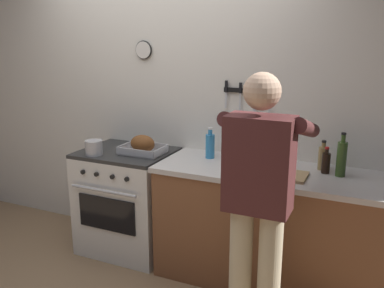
{
  "coord_description": "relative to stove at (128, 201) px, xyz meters",
  "views": [
    {
      "loc": [
        1.71,
        -1.9,
        1.85
      ],
      "look_at": [
        0.46,
        0.85,
        1.07
      ],
      "focal_mm": 39.29,
      "sensor_mm": 36.0,
      "label": 1
    }
  ],
  "objects": [
    {
      "name": "wall_back",
      "position": [
        0.22,
        0.36,
        0.85
      ],
      "size": [
        6.0,
        0.13,
        2.6
      ],
      "color": "white",
      "rests_on": "ground"
    },
    {
      "name": "counter_block",
      "position": [
        1.42,
        0.0,
        0.0
      ],
      "size": [
        2.03,
        0.65,
        0.9
      ],
      "color": "brown",
      "rests_on": "ground"
    },
    {
      "name": "stove",
      "position": [
        0.0,
        0.0,
        0.0
      ],
      "size": [
        0.76,
        0.67,
        0.9
      ],
      "color": "white",
      "rests_on": "ground"
    },
    {
      "name": "person_cook",
      "position": [
        1.33,
        -0.63,
        0.5
      ],
      "size": [
        0.51,
        0.63,
        1.66
      ],
      "rotation": [
        0.0,
        0.0,
        1.45
      ],
      "color": "#C6B793",
      "rests_on": "ground"
    },
    {
      "name": "roasting_pan",
      "position": [
        0.17,
        -0.01,
        0.52
      ],
      "size": [
        0.35,
        0.26,
        0.16
      ],
      "color": "#B7B7BC",
      "rests_on": "stove"
    },
    {
      "name": "saucepan",
      "position": [
        -0.18,
        -0.2,
        0.51
      ],
      "size": [
        0.14,
        0.14,
        0.12
      ],
      "color": "#B7B7BC",
      "rests_on": "stove"
    },
    {
      "name": "cutting_board",
      "position": [
        1.34,
        -0.1,
        0.46
      ],
      "size": [
        0.36,
        0.24,
        0.02
      ],
      "primitive_type": "cube",
      "color": "tan",
      "rests_on": "counter_block"
    },
    {
      "name": "bottle_hot_sauce",
      "position": [
        1.0,
        0.09,
        0.53
      ],
      "size": [
        0.05,
        0.05,
        0.2
      ],
      "color": "red",
      "rests_on": "counter_block"
    },
    {
      "name": "bottle_soy_sauce",
      "position": [
        1.61,
        0.09,
        0.53
      ],
      "size": [
        0.06,
        0.06,
        0.19
      ],
      "color": "black",
      "rests_on": "counter_block"
    },
    {
      "name": "bottle_olive_oil",
      "position": [
        1.72,
        0.07,
        0.58
      ],
      "size": [
        0.07,
        0.07,
        0.31
      ],
      "color": "#385623",
      "rests_on": "counter_block"
    },
    {
      "name": "bottle_dish_soap",
      "position": [
        0.72,
        0.11,
        0.55
      ],
      "size": [
        0.07,
        0.07,
        0.25
      ],
      "color": "#338CCC",
      "rests_on": "counter_block"
    },
    {
      "name": "bottle_vinegar",
      "position": [
        1.58,
        0.17,
        0.54
      ],
      "size": [
        0.07,
        0.07,
        0.22
      ],
      "color": "#997F4C",
      "rests_on": "counter_block"
    }
  ]
}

